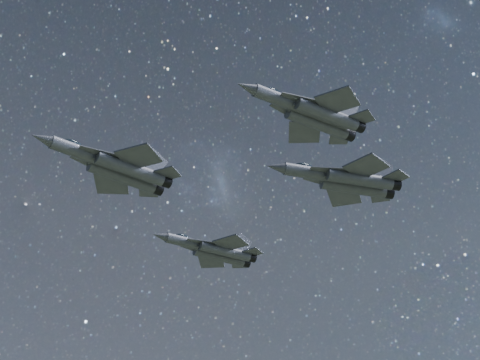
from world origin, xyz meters
TOP-DOWN VIEW (x-y plane):
  - jet_lead at (-12.63, 4.45)m, footprint 17.69×12.52m
  - jet_left at (6.36, 14.42)m, footprint 15.53×10.93m
  - jet_right at (1.81, -14.27)m, footprint 15.93×11.31m
  - jet_slot at (15.93, -2.77)m, footprint 18.64×12.59m

SIDE VIEW (x-z plane):
  - jet_left at x=6.36m, z-range 139.89..143.81m
  - jet_lead at x=-12.63m, z-range 140.69..145.18m
  - jet_right at x=1.81m, z-range 142.20..146.25m
  - jet_slot at x=15.93m, z-range 144.68..149.38m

